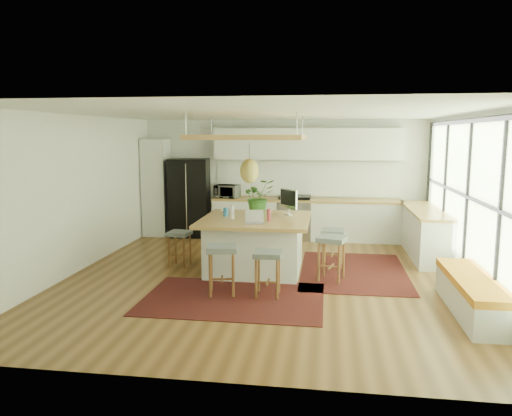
% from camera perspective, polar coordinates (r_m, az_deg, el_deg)
% --- Properties ---
extents(floor, '(7.00, 7.00, 0.00)m').
position_cam_1_polar(floor, '(8.23, 0.89, -8.14)').
color(floor, '#523317').
rests_on(floor, ground).
extents(ceiling, '(7.00, 7.00, 0.00)m').
position_cam_1_polar(ceiling, '(7.89, 0.93, 10.98)').
color(ceiling, white).
rests_on(ceiling, ground).
extents(wall_back, '(6.50, 0.00, 6.50)m').
position_cam_1_polar(wall_back, '(11.41, 3.16, 3.45)').
color(wall_back, silver).
rests_on(wall_back, ground).
extents(wall_front, '(6.50, 0.00, 6.50)m').
position_cam_1_polar(wall_front, '(4.55, -4.75, -4.39)').
color(wall_front, silver).
rests_on(wall_front, ground).
extents(wall_left, '(0.00, 7.00, 7.00)m').
position_cam_1_polar(wall_left, '(8.96, -20.18, 1.53)').
color(wall_left, silver).
rests_on(wall_left, ground).
extents(wall_right, '(0.00, 7.00, 7.00)m').
position_cam_1_polar(wall_right, '(8.20, 24.06, 0.69)').
color(wall_right, silver).
rests_on(wall_right, ground).
extents(window_wall, '(0.10, 6.20, 2.60)m').
position_cam_1_polar(window_wall, '(8.19, 23.88, 1.05)').
color(window_wall, black).
rests_on(window_wall, wall_right).
extents(pantry, '(0.55, 0.60, 2.25)m').
position_cam_1_polar(pantry, '(11.76, -11.48, 2.34)').
color(pantry, silver).
rests_on(pantry, floor).
extents(back_counter_base, '(4.20, 0.60, 0.88)m').
position_cam_1_polar(back_counter_base, '(11.18, 5.79, -1.40)').
color(back_counter_base, silver).
rests_on(back_counter_base, floor).
extents(back_counter_top, '(4.24, 0.64, 0.05)m').
position_cam_1_polar(back_counter_top, '(11.11, 5.82, 0.94)').
color(back_counter_top, olive).
rests_on(back_counter_top, back_counter_base).
extents(backsplash, '(4.20, 0.02, 0.80)m').
position_cam_1_polar(backsplash, '(11.36, 5.92, 3.39)').
color(backsplash, white).
rests_on(backsplash, wall_back).
extents(upper_cabinets, '(4.20, 0.34, 0.70)m').
position_cam_1_polar(upper_cabinets, '(11.15, 5.95, 7.41)').
color(upper_cabinets, silver).
rests_on(upper_cabinets, wall_back).
extents(range, '(0.76, 0.62, 1.00)m').
position_cam_1_polar(range, '(11.18, 4.51, -1.07)').
color(range, '#A5A5AA').
rests_on(range, floor).
extents(right_counter_base, '(0.60, 2.50, 0.88)m').
position_cam_1_polar(right_counter_base, '(10.19, 18.99, -2.80)').
color(right_counter_base, silver).
rests_on(right_counter_base, floor).
extents(right_counter_top, '(0.64, 2.54, 0.05)m').
position_cam_1_polar(right_counter_top, '(10.12, 19.12, -0.24)').
color(right_counter_top, olive).
rests_on(right_counter_top, right_counter_base).
extents(window_bench, '(0.52, 2.00, 0.50)m').
position_cam_1_polar(window_bench, '(7.22, 23.78, -9.24)').
color(window_bench, silver).
rests_on(window_bench, floor).
extents(ceiling_panel, '(1.86, 1.86, 0.80)m').
position_cam_1_polar(ceiling_panel, '(8.33, -0.78, 6.39)').
color(ceiling_panel, olive).
rests_on(ceiling_panel, ceiling).
extents(rug_near, '(2.60, 1.80, 0.01)m').
position_cam_1_polar(rug_near, '(7.25, -2.66, -10.46)').
color(rug_near, black).
rests_on(rug_near, floor).
extents(rug_right, '(1.80, 2.60, 0.01)m').
position_cam_1_polar(rug_right, '(8.77, 11.24, -7.22)').
color(rug_right, black).
rests_on(rug_right, floor).
extents(fridge, '(0.95, 0.77, 1.81)m').
position_cam_1_polar(fridge, '(11.53, -7.74, 1.31)').
color(fridge, black).
rests_on(fridge, floor).
extents(island, '(1.85, 1.85, 0.93)m').
position_cam_1_polar(island, '(8.59, -0.05, -4.22)').
color(island, olive).
rests_on(island, floor).
extents(stool_near_left, '(0.51, 0.51, 0.74)m').
position_cam_1_polar(stool_near_left, '(7.36, -3.98, -7.31)').
color(stool_near_left, '#4C5454').
rests_on(stool_near_left, floor).
extents(stool_near_right, '(0.40, 0.40, 0.68)m').
position_cam_1_polar(stool_near_right, '(7.25, 1.38, -7.54)').
color(stool_near_right, '#4C5454').
rests_on(stool_near_right, floor).
extents(stool_right_front, '(0.53, 0.53, 0.73)m').
position_cam_1_polar(stool_right_front, '(8.11, 8.75, -5.89)').
color(stool_right_front, '#4C5454').
rests_on(stool_right_front, floor).
extents(stool_right_back, '(0.43, 0.43, 0.68)m').
position_cam_1_polar(stool_right_back, '(8.95, 8.89, -4.52)').
color(stool_right_back, '#4C5454').
rests_on(stool_right_back, floor).
extents(stool_left_side, '(0.42, 0.42, 0.64)m').
position_cam_1_polar(stool_left_side, '(8.99, -8.87, -4.47)').
color(stool_left_side, '#4C5454').
rests_on(stool_left_side, floor).
extents(laptop, '(0.36, 0.38, 0.23)m').
position_cam_1_polar(laptop, '(7.95, -0.16, -0.97)').
color(laptop, '#A5A5AA').
rests_on(laptop, island).
extents(monitor, '(0.46, 0.51, 0.47)m').
position_cam_1_polar(monitor, '(8.82, 3.81, 0.88)').
color(monitor, '#A5A5AA').
rests_on(monitor, island).
extents(microwave, '(0.58, 0.40, 0.36)m').
position_cam_1_polar(microwave, '(11.25, -3.38, 2.12)').
color(microwave, '#A5A5AA').
rests_on(microwave, back_counter_top).
extents(island_plant, '(0.83, 0.84, 0.49)m').
position_cam_1_polar(island_plant, '(8.92, 0.26, 0.90)').
color(island_plant, '#1E4C19').
rests_on(island_plant, island).
extents(island_bowl, '(0.27, 0.27, 0.05)m').
position_cam_1_polar(island_bowl, '(9.06, -3.36, -0.40)').
color(island_bowl, white).
rests_on(island_bowl, island).
extents(island_bottle_0, '(0.07, 0.07, 0.19)m').
position_cam_1_polar(island_bottle_0, '(8.68, -3.55, -0.34)').
color(island_bottle_0, '#2D78B7').
rests_on(island_bottle_0, island).
extents(island_bottle_1, '(0.07, 0.07, 0.19)m').
position_cam_1_polar(island_bottle_1, '(8.41, -2.90, -0.63)').
color(island_bottle_1, silver).
rests_on(island_bottle_1, island).
extents(island_bottle_2, '(0.07, 0.07, 0.19)m').
position_cam_1_polar(island_bottle_2, '(8.16, 1.38, -0.90)').
color(island_bottle_2, '#A03540').
rests_on(island_bottle_2, island).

